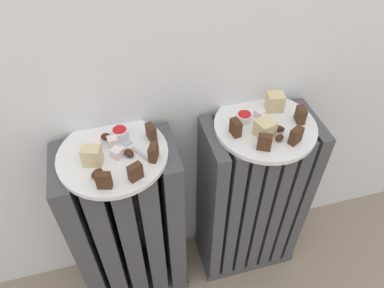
{
  "coord_description": "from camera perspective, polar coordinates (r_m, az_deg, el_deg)",
  "views": [
    {
      "loc": [
        -0.16,
        -0.32,
        1.2
      ],
      "look_at": [
        0.0,
        0.28,
        0.58
      ],
      "focal_mm": 34.03,
      "sensor_mm": 36.0,
      "label": 1
    }
  ],
  "objects": [
    {
      "name": "plate_right",
      "position": [
        0.92,
        11.38,
        2.76
      ],
      "size": [
        0.25,
        0.25,
        0.01
      ],
      "primitive_type": "cylinder",
      "color": "white",
      "rests_on": "radiator_right"
    },
    {
      "name": "dark_cake_slice_left_2",
      "position": [
        0.8,
        -6.07,
        -1.33
      ],
      "size": [
        0.03,
        0.03,
        0.04
      ],
      "primitive_type": "cube",
      "rotation": [
        0.0,
        0.0,
        1.12
      ],
      "color": "#472B19",
      "rests_on": "plate_left"
    },
    {
      "name": "dark_cake_slice_right_2",
      "position": [
        0.87,
        15.97,
        1.25
      ],
      "size": [
        0.04,
        0.03,
        0.04
      ],
      "primitive_type": "cube",
      "rotation": [
        0.0,
        0.0,
        0.49
      ],
      "color": "#472B19",
      "rests_on": "plate_right"
    },
    {
      "name": "marble_cake_slice_right_1",
      "position": [
        0.95,
        12.87,
        6.45
      ],
      "size": [
        0.05,
        0.04,
        0.05
      ],
      "primitive_type": "cube",
      "rotation": [
        0.0,
        0.0,
        -0.18
      ],
      "color": "beige",
      "rests_on": "plate_right"
    },
    {
      "name": "radiator_left",
      "position": [
        1.09,
        -9.82,
        -12.9
      ],
      "size": [
        0.31,
        0.17,
        0.59
      ],
      "color": "#47474C",
      "rests_on": "ground_plane"
    },
    {
      "name": "fork",
      "position": [
        0.84,
        -9.0,
        -0.78
      ],
      "size": [
        0.06,
        0.09,
        0.0
      ],
      "color": "#B7B7BC",
      "rests_on": "plate_left"
    },
    {
      "name": "turkish_delight_right_1",
      "position": [
        0.91,
        11.31,
        3.88
      ],
      "size": [
        0.03,
        0.03,
        0.02
      ],
      "primitive_type": "cube",
      "rotation": [
        0.0,
        0.0,
        0.87
      ],
      "color": "white",
      "rests_on": "plate_right"
    },
    {
      "name": "marble_cake_slice_right_0",
      "position": [
        0.87,
        11.35,
        2.43
      ],
      "size": [
        0.05,
        0.05,
        0.04
      ],
      "primitive_type": "cube",
      "rotation": [
        0.0,
        0.0,
        0.32
      ],
      "color": "beige",
      "rests_on": "plate_right"
    },
    {
      "name": "dark_cake_slice_left_0",
      "position": [
        0.77,
        -13.66,
        -5.57
      ],
      "size": [
        0.03,
        0.02,
        0.04
      ],
      "primitive_type": "cube",
      "rotation": [
        0.0,
        0.0,
        -0.26
      ],
      "color": "#472B19",
      "rests_on": "plate_left"
    },
    {
      "name": "plate_left",
      "position": [
        0.85,
        -12.31,
        -1.64
      ],
      "size": [
        0.25,
        0.25,
        0.01
      ],
      "primitive_type": "cylinder",
      "color": "white",
      "rests_on": "radiator_left"
    },
    {
      "name": "dark_cake_slice_left_3",
      "position": [
        0.85,
        -6.42,
        1.83
      ],
      "size": [
        0.02,
        0.03,
        0.04
      ],
      "primitive_type": "cube",
      "rotation": [
        0.0,
        0.0,
        1.81
      ],
      "color": "#472B19",
      "rests_on": "plate_left"
    },
    {
      "name": "medjool_date_left_1",
      "position": [
        0.8,
        -14.67,
        -4.5
      ],
      "size": [
        0.03,
        0.03,
        0.02
      ],
      "primitive_type": "ellipsoid",
      "rotation": [
        0.0,
        0.0,
        0.77
      ],
      "color": "#3D1E0F",
      "rests_on": "plate_left"
    },
    {
      "name": "dark_cake_slice_right_1",
      "position": [
        0.84,
        11.3,
        0.28
      ],
      "size": [
        0.04,
        0.03,
        0.04
      ],
      "primitive_type": "cube",
      "rotation": [
        0.0,
        0.0,
        -0.46
      ],
      "color": "#472B19",
      "rests_on": "plate_right"
    },
    {
      "name": "medjool_date_right_1",
      "position": [
        0.9,
        13.38,
        2.38
      ],
      "size": [
        0.03,
        0.03,
        0.02
      ],
      "primitive_type": "ellipsoid",
      "rotation": [
        0.0,
        0.0,
        2.63
      ],
      "color": "#3D1E0F",
      "rests_on": "plate_right"
    },
    {
      "name": "turkish_delight_right_0",
      "position": [
        0.92,
        10.55,
        4.68
      ],
      "size": [
        0.03,
        0.03,
        0.02
      ],
      "primitive_type": "cube",
      "rotation": [
        0.0,
        0.0,
        0.47
      ],
      "color": "white",
      "rests_on": "plate_right"
    },
    {
      "name": "turkish_delight_left_0",
      "position": [
        0.85,
        -14.8,
        -0.1
      ],
      "size": [
        0.02,
        0.02,
        0.02
      ],
      "primitive_type": "cube",
      "rotation": [
        0.0,
        0.0,
        0.06
      ],
      "color": "white",
      "rests_on": "plate_left"
    },
    {
      "name": "turkish_delight_left_2",
      "position": [
        0.85,
        -12.33,
        0.42
      ],
      "size": [
        0.02,
        0.02,
        0.02
      ],
      "primitive_type": "cube",
      "rotation": [
        0.0,
        0.0,
        0.12
      ],
      "color": "white",
      "rests_on": "plate_left"
    },
    {
      "name": "medjool_date_right_0",
      "position": [
        0.87,
        13.53,
        0.96
      ],
      "size": [
        0.03,
        0.02,
        0.02
      ],
      "primitive_type": "ellipsoid",
      "rotation": [
        0.0,
        0.0,
        0.38
      ],
      "color": "#3D1E0F",
      "rests_on": "plate_right"
    },
    {
      "name": "marble_cake_slice_left_0",
      "position": [
        0.81,
        -15.43,
        -1.81
      ],
      "size": [
        0.05,
        0.04,
        0.05
      ],
      "primitive_type": "cube",
      "rotation": [
        0.0,
        0.0,
        -0.29
      ],
      "color": "beige",
      "rests_on": "plate_left"
    },
    {
      "name": "radiator_right",
      "position": [
        1.14,
        9.22,
        -8.78
      ],
      "size": [
        0.31,
        0.17,
        0.59
      ],
      "color": "#47474C",
      "rests_on": "ground_plane"
    },
    {
      "name": "dark_cake_slice_right_0",
      "position": [
        0.86,
        6.85,
        2.56
      ],
      "size": [
        0.02,
        0.03,
        0.04
      ],
      "primitive_type": "cube",
      "rotation": [
        0.0,
        0.0,
        -1.42
      ],
      "color": "#472B19",
      "rests_on": "plate_right"
    },
    {
      "name": "turkish_delight_left_1",
      "position": [
        0.82,
        -11.65,
        -1.38
      ],
      "size": [
        0.03,
        0.03,
        0.02
      ],
      "primitive_type": "cube",
      "rotation": [
        0.0,
        0.0,
        0.77
      ],
      "color": "white",
      "rests_on": "plate_left"
    },
    {
      "name": "dark_cake_slice_left_1",
      "position": [
        0.77,
        -8.88,
        -4.37
      ],
      "size": [
        0.03,
        0.03,
        0.04
      ],
      "primitive_type": "cube",
      "rotation": [
        0.0,
        0.0,
        0.43
      ],
      "color": "#472B19",
      "rests_on": "plate_left"
    },
    {
      "name": "dark_cake_slice_right_3",
      "position": [
        0.93,
        16.65,
        4.37
      ],
      "size": [
        0.02,
        0.03,
        0.04
      ],
      "primitive_type": "cube",
      "rotation": [
        0.0,
        0.0,
        1.44
      ],
      "color": "#472B19",
      "rests_on": "plate_right"
    },
    {
      "name": "jam_bowl_left",
      "position": [
        0.87,
        -11.22,
        1.74
      ],
      "size": [
        0.04,
        0.04,
        0.02
      ],
      "color": "white",
      "rests_on": "plate_left"
    },
    {
      "name": "medjool_date_left_0",
      "position": [
        0.87,
        -13.35,
        1.16
      ],
      "size": [
        0.03,
        0.02,
        0.02
      ],
      "primitive_type": "ellipsoid",
      "rotation": [
        0.0,
        0.0,
        2.94
      ],
      "color": "#3D1E0F",
      "rests_on": "plate_left"
    },
    {
      "name": "medjool_date_left_2",
      "position": [
        0.83,
        -9.85,
        -1.4
      ],
      "size": [
        0.03,
        0.03,
        0.02
      ],
      "primitive_type": "ellipsoid",
      "rotation": [
        0.0,
        0.0,
        2.04
      ],
      "color": "#3D1E0F",
      "rests_on": "plate_left"
    },
    {
      "name": "jam_bowl_right",
      "position": [
        0.91,
        8.19,
        4.22
      ],
      "size": [
        0.04,
        0.04,
        0.02
      ],
      "color": "white",
      "rests_on": "plate_right"
    }
  ]
}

